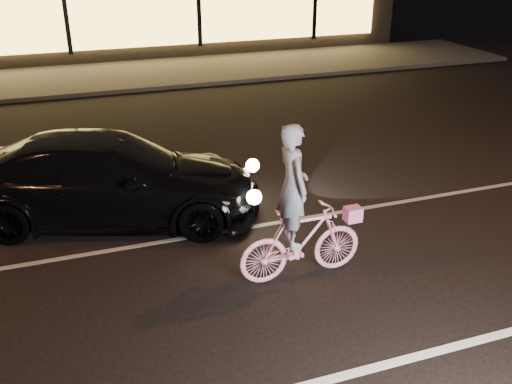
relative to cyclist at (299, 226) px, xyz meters
name	(u,v)px	position (x,y,z in m)	size (l,w,h in m)	color
ground	(144,329)	(-2.18, -0.45, -0.78)	(90.00, 90.00, 0.00)	black
lane_stripe_far	(122,248)	(-2.18, 1.55, -0.78)	(60.00, 0.10, 0.01)	gray
sidewalk	(76,79)	(-2.18, 12.55, -0.72)	(30.00, 4.00, 0.12)	#383533
cyclist	(299,226)	(0.00, 0.00, 0.00)	(1.75, 0.60, 2.20)	#FF3273
sedan	(110,178)	(-2.17, 2.64, -0.08)	(5.19, 3.36, 1.40)	black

